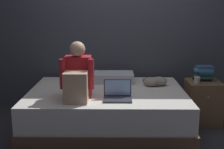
{
  "coord_description": "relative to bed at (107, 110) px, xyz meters",
  "views": [
    {
      "loc": [
        -0.1,
        -3.37,
        1.55
      ],
      "look_at": [
        -0.13,
        0.1,
        0.77
      ],
      "focal_mm": 47.98,
      "sensor_mm": 36.0,
      "label": 1
    }
  ],
  "objects": [
    {
      "name": "ground_plane",
      "position": [
        0.2,
        -0.3,
        -0.26
      ],
      "size": [
        8.0,
        8.0,
        0.0
      ],
      "primitive_type": "plane",
      "color": "#2D2D33"
    },
    {
      "name": "wall_back",
      "position": [
        0.2,
        0.9,
        1.09
      ],
      "size": [
        5.6,
        0.1,
        2.7
      ],
      "primitive_type": "cube",
      "color": "#424751",
      "rests_on": "ground_plane"
    },
    {
      "name": "bed",
      "position": [
        0.0,
        0.0,
        0.0
      ],
      "size": [
        2.0,
        1.5,
        0.52
      ],
      "color": "brown",
      "rests_on": "ground_plane"
    },
    {
      "name": "nightstand",
      "position": [
        1.3,
        0.23,
        0.03
      ],
      "size": [
        0.44,
        0.46,
        0.58
      ],
      "color": "brown",
      "rests_on": "ground_plane"
    },
    {
      "name": "person_sitting",
      "position": [
        -0.33,
        -0.35,
        0.51
      ],
      "size": [
        0.39,
        0.44,
        0.66
      ],
      "color": "#B21E28",
      "rests_on": "bed"
    },
    {
      "name": "laptop",
      "position": [
        0.13,
        -0.38,
        0.32
      ],
      "size": [
        0.32,
        0.23,
        0.22
      ],
      "color": "#333842",
      "rests_on": "bed"
    },
    {
      "name": "pillow",
      "position": [
        0.08,
        0.45,
        0.33
      ],
      "size": [
        0.56,
        0.36,
        0.13
      ],
      "primitive_type": "cube",
      "color": "silver",
      "rests_on": "bed"
    },
    {
      "name": "book_stack",
      "position": [
        1.3,
        0.28,
        0.43
      ],
      "size": [
        0.25,
        0.17,
        0.2
      ],
      "color": "black",
      "rests_on": "nightstand"
    },
    {
      "name": "mug",
      "position": [
        1.17,
        0.11,
        0.37
      ],
      "size": [
        0.08,
        0.08,
        0.09
      ],
      "primitive_type": "cylinder",
      "color": "#BCB2A3",
      "rests_on": "nightstand"
    },
    {
      "name": "clothes_pile",
      "position": [
        0.63,
        0.25,
        0.32
      ],
      "size": [
        0.32,
        0.29,
        0.12
      ],
      "color": "gray",
      "rests_on": "bed"
    }
  ]
}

